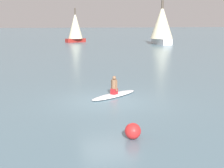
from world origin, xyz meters
TOP-DOWN VIEW (x-y plane):
  - ground_plane at (0.00, 0.00)m, footprint 400.00×400.00m
  - surfboard at (0.56, 0.92)m, footprint 2.97×2.35m
  - person_paddler at (0.56, 0.92)m, footprint 0.39×0.37m
  - sailboat_far_right at (18.04, 35.60)m, footprint 3.70×5.26m
  - sailboat_near_right at (5.01, 44.47)m, footprint 3.85×3.36m
  - buoy_marker at (-0.41, -4.96)m, footprint 0.52×0.52m

SIDE VIEW (x-z plane):
  - ground_plane at x=0.00m, z-range 0.00..0.00m
  - surfboard at x=0.56m, z-range 0.00..0.10m
  - buoy_marker at x=-0.41m, z-range 0.00..0.52m
  - person_paddler at x=0.56m, z-range 0.06..0.97m
  - sailboat_near_right at x=5.01m, z-range -0.20..5.89m
  - sailboat_far_right at x=18.04m, z-range -0.20..6.92m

